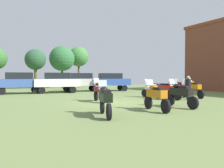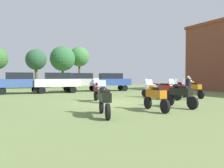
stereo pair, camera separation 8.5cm
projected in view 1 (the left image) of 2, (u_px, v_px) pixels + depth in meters
The scene contains 17 objects.
ground_plane at pixel (110, 103), 14.11m from camera, with size 44.00×52.00×0.02m.
motorcycle_1 at pixel (153, 88), 17.47m from camera, with size 0.84×2.11×1.44m.
motorcycle_2 at pixel (177, 88), 18.57m from camera, with size 0.81×2.06×1.44m.
motorcycle_3 at pixel (156, 96), 10.59m from camera, with size 0.65×2.16×1.47m.
motorcycle_4 at pixel (168, 89), 15.83m from camera, with size 0.77×2.18×1.48m.
motorcycle_5 at pixel (180, 93), 11.78m from camera, with size 0.62×2.25×1.49m.
motorcycle_7 at pixel (194, 88), 17.17m from camera, with size 0.71×2.18×1.51m.
motorcycle_8 at pixel (105, 99), 9.14m from camera, with size 0.83×2.14×1.45m.
motorcycle_9 at pixel (99, 90), 14.47m from camera, with size 0.65×2.17×1.49m.
car_1 at pixel (110, 81), 25.56m from camera, with size 4.53×2.45×2.00m.
car_2 at pixel (57, 81), 22.40m from camera, with size 4.52×2.43×2.00m.
car_3 at pixel (19, 81), 21.27m from camera, with size 4.38×2.01×2.00m.
car_5 at pixel (80, 81), 24.76m from camera, with size 4.51×2.37×2.00m.
person_2 at pixel (188, 86), 15.54m from camera, with size 0.44×0.44×1.67m.
tree_2 at pixel (62, 59), 31.96m from camera, with size 3.53×3.53×5.95m.
tree_4 at pixel (35, 60), 30.01m from camera, with size 2.74×2.74×5.26m.
tree_5 at pixel (79, 57), 34.24m from camera, with size 2.98×2.98×6.15m.
Camera 1 is at (-6.51, -12.47, 1.61)m, focal length 36.32 mm.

